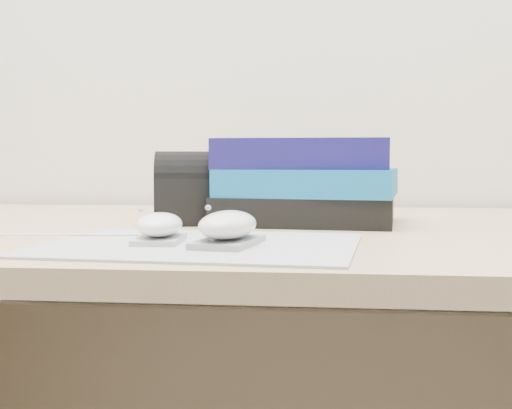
# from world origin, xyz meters

# --- Properties ---
(desk) EXTENTS (1.60, 0.80, 0.73)m
(desk) POSITION_xyz_m (0.00, 1.64, 0.50)
(desk) COLOR tan
(desk) RESTS_ON ground
(mousepad) EXTENTS (0.37, 0.30, 0.00)m
(mousepad) POSITION_xyz_m (-0.16, 1.35, 0.73)
(mousepad) COLOR gray
(mousepad) RESTS_ON desk
(mouse_rear) EXTENTS (0.06, 0.10, 0.04)m
(mouse_rear) POSITION_xyz_m (-0.21, 1.36, 0.75)
(mouse_rear) COLOR #AFAFB2
(mouse_rear) RESTS_ON mousepad
(mouse_front) EXTENTS (0.08, 0.12, 0.04)m
(mouse_front) POSITION_xyz_m (-0.13, 1.34, 0.75)
(mouse_front) COLOR gray
(mouse_front) RESTS_ON mousepad
(usb_cable) EXTENTS (0.22, 0.03, 0.00)m
(usb_cable) POSITION_xyz_m (-0.34, 1.41, 0.73)
(usb_cable) COLOR white
(usb_cable) RESTS_ON mousepad
(book_stack) EXTENTS (0.28, 0.23, 0.13)m
(book_stack) POSITION_xyz_m (-0.05, 1.64, 0.79)
(book_stack) COLOR black
(book_stack) RESTS_ON desk
(pouch) EXTENTS (0.13, 0.10, 0.11)m
(pouch) POSITION_xyz_m (-0.22, 1.60, 0.78)
(pouch) COLOR black
(pouch) RESTS_ON desk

